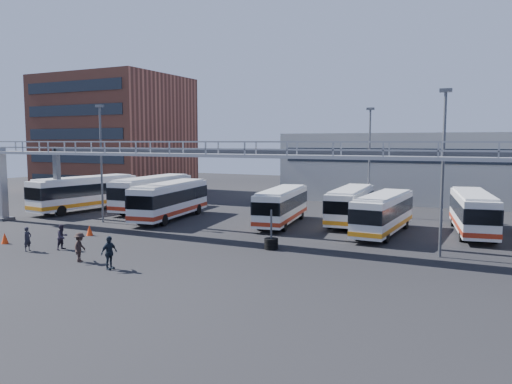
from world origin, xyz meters
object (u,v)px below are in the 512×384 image
at_px(pedestrian_b, 62,237).
at_px(cone_right, 90,230).
at_px(pedestrian_c, 80,247).
at_px(bus_1, 153,192).
at_px(pedestrian_d, 109,253).
at_px(bus_2, 170,199).
at_px(bus_0, 85,192).
at_px(light_pole_back, 369,156).
at_px(tire_stack, 271,243).
at_px(cone_left, 5,238).
at_px(bus_7, 473,211).
at_px(bus_4, 282,205).
at_px(light_pole_mid, 443,164).
at_px(light_pole_left, 101,157).
at_px(bus_5, 351,204).
at_px(bus_6, 383,212).
at_px(pedestrian_a, 27,239).

distance_m(pedestrian_b, cone_right, 4.86).
bearing_deg(pedestrian_c, pedestrian_b, 40.38).
relative_size(bus_1, pedestrian_d, 6.17).
bearing_deg(bus_2, bus_0, 167.62).
height_order(light_pole_back, pedestrian_c, light_pole_back).
height_order(light_pole_back, tire_stack, light_pole_back).
bearing_deg(tire_stack, cone_left, -159.49).
bearing_deg(bus_7, cone_right, -162.25).
distance_m(bus_4, bus_7, 15.03).
height_order(light_pole_mid, cone_left, light_pole_mid).
xyz_separation_m(light_pole_left, bus_0, (-6.72, 4.67, -3.79)).
relative_size(bus_5, cone_left, 13.33).
bearing_deg(bus_6, bus_1, 175.16).
bearing_deg(bus_4, bus_2, -178.60).
distance_m(bus_1, cone_left, 18.11).
bearing_deg(tire_stack, pedestrian_d, -124.23).
bearing_deg(pedestrian_b, bus_1, 20.44).
bearing_deg(bus_1, tire_stack, -36.28).
bearing_deg(tire_stack, bus_0, 161.56).
bearing_deg(light_pole_back, bus_6, -69.84).
distance_m(bus_0, cone_right, 14.26).
bearing_deg(pedestrian_c, pedestrian_a, 62.67).
height_order(light_pole_left, bus_1, light_pole_left).
distance_m(bus_2, tire_stack, 15.47).
xyz_separation_m(light_pole_left, bus_6, (23.29, 5.05, -4.01)).
xyz_separation_m(bus_7, pedestrian_c, (-20.31, -19.75, -0.91)).
distance_m(light_pole_left, pedestrian_d, 17.67).
xyz_separation_m(bus_4, pedestrian_a, (-10.66, -16.82, -0.90)).
height_order(bus_2, bus_7, bus_2).
distance_m(bus_1, bus_6, 24.22).
distance_m(light_pole_mid, cone_left, 29.53).
relative_size(pedestrian_a, pedestrian_d, 0.85).
bearing_deg(bus_7, pedestrian_a, -152.60).
distance_m(light_pole_mid, pedestrian_d, 20.23).
xyz_separation_m(light_pole_left, pedestrian_b, (5.46, -9.59, -4.89)).
xyz_separation_m(light_pole_left, bus_5, (19.68, 8.92, -4.02)).
bearing_deg(bus_1, bus_5, -1.87).
bearing_deg(pedestrian_a, tire_stack, -68.76).
bearing_deg(bus_2, bus_6, -5.87).
distance_m(bus_1, pedestrian_d, 23.84).
distance_m(bus_4, pedestrian_a, 19.93).
relative_size(bus_2, bus_6, 1.10).
bearing_deg(bus_7, tire_stack, -144.37).
relative_size(bus_4, bus_5, 1.00).
height_order(bus_5, pedestrian_a, bus_5).
distance_m(bus_6, tire_stack, 10.26).
relative_size(bus_4, pedestrian_a, 6.46).
distance_m(light_pole_mid, bus_1, 30.37).
xyz_separation_m(light_pole_mid, bus_0, (-34.72, 5.67, -3.79)).
bearing_deg(pedestrian_a, cone_left, 67.37).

